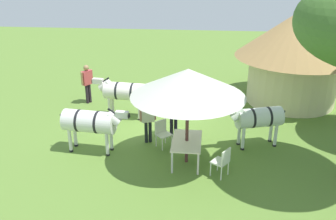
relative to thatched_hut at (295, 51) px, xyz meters
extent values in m
plane|color=#597D31|center=(2.88, -5.29, -2.20)|extent=(36.00, 36.00, 0.00)
cylinder|color=beige|center=(0.00, 0.00, -1.22)|extent=(3.64, 3.64, 1.97)
cone|color=#A6804D|center=(0.00, 0.00, 0.70)|extent=(4.93, 4.93, 1.87)
cylinder|color=#512B2A|center=(5.45, -4.18, -1.12)|extent=(0.10, 0.10, 2.18)
cone|color=beige|center=(5.45, -4.18, 0.38)|extent=(3.33, 3.33, 0.81)
cube|color=silver|center=(5.45, -4.18, -1.48)|extent=(1.50, 0.90, 0.04)
cylinder|color=silver|center=(4.78, -3.79, -1.85)|extent=(0.06, 0.06, 0.70)
cylinder|color=silver|center=(6.14, -3.81, -1.85)|extent=(0.06, 0.06, 0.70)
cylinder|color=silver|center=(4.76, -4.55, -1.85)|extent=(0.06, 0.06, 0.70)
cylinder|color=silver|center=(6.13, -4.57, -1.85)|extent=(0.06, 0.06, 0.70)
cube|color=silver|center=(4.56, -4.97, -1.75)|extent=(0.61, 0.61, 0.04)
cube|color=silver|center=(4.42, -5.09, -1.53)|extent=(0.32, 0.36, 0.45)
cylinder|color=silver|center=(4.57, -4.71, -1.98)|extent=(0.04, 0.04, 0.45)
cylinder|color=silver|center=(4.82, -4.99, -1.98)|extent=(0.04, 0.04, 0.45)
cylinder|color=silver|center=(4.30, -4.94, -1.98)|extent=(0.04, 0.04, 0.45)
cylinder|color=silver|center=(4.55, -5.23, -1.98)|extent=(0.04, 0.04, 0.45)
cube|color=white|center=(6.12, -3.19, -1.75)|extent=(0.60, 0.59, 0.04)
cube|color=white|center=(6.23, -3.03, -1.53)|extent=(0.39, 0.28, 0.45)
cylinder|color=white|center=(6.18, -3.45, -1.98)|extent=(0.04, 0.04, 0.45)
cylinder|color=white|center=(5.86, -3.23, -1.98)|extent=(0.04, 0.04, 0.45)
cylinder|color=white|center=(6.38, -3.15, -1.98)|extent=(0.04, 0.04, 0.45)
cylinder|color=white|center=(6.06, -2.94, -1.98)|extent=(0.04, 0.04, 0.45)
cylinder|color=black|center=(3.64, -4.65, -1.79)|extent=(0.12, 0.12, 0.83)
cylinder|color=black|center=(3.64, -4.79, -1.79)|extent=(0.12, 0.12, 0.83)
cube|color=silver|center=(3.64, -4.72, -1.08)|extent=(0.21, 0.45, 0.59)
cylinder|color=#A77051|center=(3.64, -4.46, -1.06)|extent=(0.09, 0.09, 0.55)
cylinder|color=#A77051|center=(3.63, -4.97, -1.06)|extent=(0.09, 0.09, 0.55)
sphere|color=#A77051|center=(3.64, -4.72, -0.65)|extent=(0.22, 0.22, 0.22)
cylinder|color=black|center=(4.30, -5.60, -1.82)|extent=(0.11, 0.11, 0.77)
cylinder|color=black|center=(4.25, -5.47, -1.82)|extent=(0.11, 0.11, 0.77)
cube|color=beige|center=(4.27, -5.53, -1.16)|extent=(0.32, 0.46, 0.55)
cylinder|color=#A36B56|center=(4.35, -5.76, -1.14)|extent=(0.08, 0.08, 0.52)
cylinder|color=#A36B56|center=(4.19, -5.31, -1.14)|extent=(0.08, 0.08, 0.52)
sphere|color=#A36B56|center=(4.27, -5.53, -0.76)|extent=(0.21, 0.21, 0.21)
cylinder|color=black|center=(0.89, -8.52, -1.79)|extent=(0.12, 0.12, 0.83)
cylinder|color=black|center=(1.02, -8.60, -1.79)|extent=(0.12, 0.12, 0.83)
cube|color=#B74044|center=(0.95, -8.56, -1.08)|extent=(0.49, 0.42, 0.59)
cylinder|color=#9D774F|center=(0.74, -8.42, -1.06)|extent=(0.09, 0.09, 0.55)
cylinder|color=#9D774F|center=(1.17, -8.71, -1.06)|extent=(0.09, 0.09, 0.55)
sphere|color=#9D774F|center=(0.95, -8.56, -0.65)|extent=(0.22, 0.22, 0.22)
cube|color=teal|center=(0.53, -5.20, -1.98)|extent=(0.62, 0.59, 0.03)
cube|color=silver|center=(0.26, -5.16, -1.75)|extent=(0.57, 0.59, 0.37)
cube|color=beige|center=(0.51, -4.93, -2.09)|extent=(0.60, 0.12, 0.22)
cube|color=beige|center=(0.44, -5.45, -2.09)|extent=(0.60, 0.12, 0.22)
cylinder|color=silver|center=(2.26, -6.70, -1.14)|extent=(0.83, 1.63, 0.66)
cylinder|color=black|center=(2.30, -6.38, -1.14)|extent=(0.68, 0.15, 0.68)
cylinder|color=black|center=(2.23, -6.98, -1.14)|extent=(0.68, 0.15, 0.68)
cylinder|color=silver|center=(2.18, -7.48, -0.96)|extent=(0.35, 0.57, 0.50)
cube|color=silver|center=(2.15, -7.75, -0.80)|extent=(0.22, 0.42, 0.20)
cube|color=black|center=(2.13, -7.93, -0.83)|extent=(0.13, 0.13, 0.12)
cube|color=black|center=(2.18, -7.48, -0.76)|extent=(0.08, 0.37, 0.28)
cylinder|color=silver|center=(2.38, -7.31, -1.80)|extent=(0.11, 0.11, 0.81)
cylinder|color=black|center=(2.38, -7.31, -2.17)|extent=(0.13, 0.13, 0.06)
cylinder|color=silver|center=(2.02, -7.27, -1.80)|extent=(0.11, 0.11, 0.81)
cylinder|color=black|center=(2.02, -7.27, -2.17)|extent=(0.13, 0.13, 0.06)
cylinder|color=silver|center=(2.51, -6.12, -1.80)|extent=(0.11, 0.11, 0.81)
cylinder|color=black|center=(2.51, -6.12, -2.17)|extent=(0.13, 0.13, 0.06)
cylinder|color=silver|center=(2.14, -6.08, -1.80)|extent=(0.11, 0.11, 0.81)
cylinder|color=black|center=(2.14, -6.08, -2.17)|extent=(0.13, 0.13, 0.06)
cylinder|color=black|center=(2.35, -5.87, -1.24)|extent=(0.07, 0.24, 0.53)
cylinder|color=silver|center=(4.18, -1.89, -1.18)|extent=(1.05, 1.62, 0.64)
cylinder|color=black|center=(4.09, -1.60, -1.18)|extent=(0.65, 0.27, 0.65)
cylinder|color=black|center=(4.25, -2.15, -1.18)|extent=(0.65, 0.27, 0.65)
cylinder|color=silver|center=(4.39, -2.61, -1.00)|extent=(0.43, 0.59, 0.49)
cube|color=silver|center=(4.48, -2.87, -0.84)|extent=(0.29, 0.44, 0.20)
cube|color=black|center=(4.53, -3.05, -0.87)|extent=(0.15, 0.15, 0.12)
cube|color=black|center=(4.39, -2.61, -0.80)|extent=(0.15, 0.36, 0.28)
cylinder|color=silver|center=(4.51, -2.38, -1.81)|extent=(0.11, 0.11, 0.78)
cylinder|color=black|center=(4.51, -2.38, -2.17)|extent=(0.13, 0.13, 0.06)
cylinder|color=silver|center=(4.17, -2.49, -1.81)|extent=(0.11, 0.11, 0.78)
cylinder|color=black|center=(4.17, -2.49, -2.17)|extent=(0.13, 0.13, 0.06)
cylinder|color=silver|center=(4.18, -1.29, -1.81)|extent=(0.11, 0.11, 0.78)
cylinder|color=black|center=(4.18, -1.29, -2.17)|extent=(0.13, 0.13, 0.06)
cylinder|color=silver|center=(3.84, -1.40, -1.81)|extent=(0.11, 0.11, 0.78)
cylinder|color=black|center=(3.84, -1.40, -2.17)|extent=(0.13, 0.13, 0.06)
cylinder|color=black|center=(3.94, -1.12, -1.28)|extent=(0.12, 0.24, 0.53)
cylinder|color=silver|center=(5.03, -7.29, -1.16)|extent=(0.88, 1.72, 0.70)
cylinder|color=black|center=(5.00, -7.62, -1.16)|extent=(0.72, 0.16, 0.71)
cylinder|color=black|center=(5.07, -7.00, -1.16)|extent=(0.72, 0.16, 0.71)
cylinder|color=silver|center=(5.13, -6.47, -0.98)|extent=(0.37, 0.58, 0.52)
cube|color=silver|center=(5.16, -6.20, -0.82)|extent=(0.22, 0.42, 0.20)
cube|color=black|center=(5.18, -6.02, -0.85)|extent=(0.13, 0.13, 0.12)
cube|color=black|center=(5.13, -6.47, -0.78)|extent=(0.08, 0.37, 0.28)
cylinder|color=silver|center=(4.91, -6.65, -1.81)|extent=(0.11, 0.11, 0.78)
cylinder|color=black|center=(4.91, -6.65, -2.17)|extent=(0.13, 0.13, 0.06)
cylinder|color=silver|center=(5.30, -6.69, -1.81)|extent=(0.11, 0.11, 0.78)
cylinder|color=black|center=(5.30, -6.69, -2.17)|extent=(0.13, 0.13, 0.06)
cylinder|color=silver|center=(4.77, -7.90, -1.81)|extent=(0.11, 0.11, 0.78)
cylinder|color=black|center=(4.77, -7.90, -2.17)|extent=(0.13, 0.13, 0.06)
cylinder|color=silver|center=(5.15, -7.94, -1.81)|extent=(0.11, 0.11, 0.78)
cylinder|color=black|center=(5.15, -7.94, -2.17)|extent=(0.13, 0.13, 0.06)
cylinder|color=black|center=(4.94, -8.17, -1.26)|extent=(0.08, 0.24, 0.53)
camera|label=1|loc=(15.60, -3.81, 3.88)|focal=40.43mm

